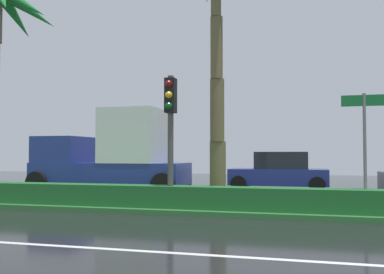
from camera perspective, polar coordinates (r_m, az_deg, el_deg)
The scene contains 7 objects.
ground_plane at distance 14.08m, azimuth 21.36°, elevation -8.92°, with size 90.00×42.00×0.10m, color black.
median_strip at distance 13.08m, azimuth 21.84°, elevation -8.89°, with size 85.50×4.00×0.15m, color #2D6B33.
median_hedge at distance 11.66m, azimuth 22.63°, elevation -7.86°, with size 76.50×0.70×0.60m.
traffic_signal_median_left at distance 11.99m, azimuth -2.84°, elevation 2.69°, with size 0.28×0.43×3.64m.
street_name_sign at distance 11.72m, azimuth 21.65°, elevation 0.13°, with size 1.10×0.08×3.00m.
box_truck_lead at distance 18.46m, azimuth -10.37°, elevation -2.44°, with size 6.40×2.64×3.46m.
car_in_traffic_leading at distance 19.90m, azimuth 11.35°, elevation -4.49°, with size 4.30×2.02×1.72m.
Camera 1 is at (-1.51, -4.90, 1.63)m, focal length 40.79 mm.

